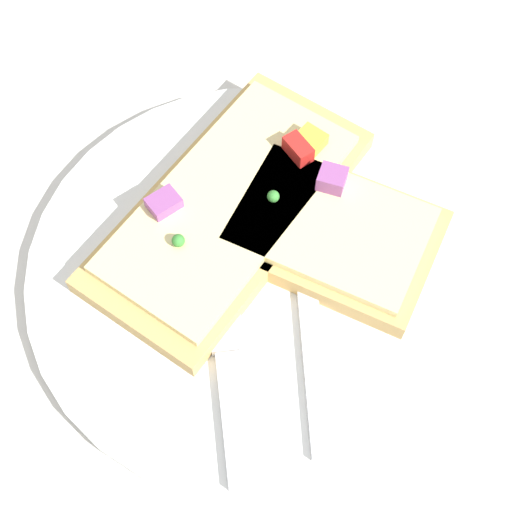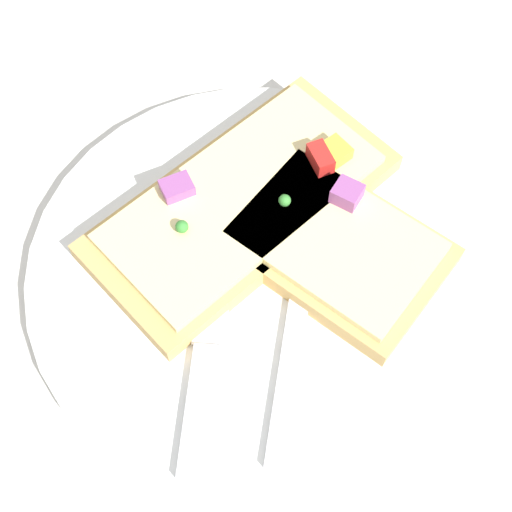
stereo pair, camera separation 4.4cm
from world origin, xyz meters
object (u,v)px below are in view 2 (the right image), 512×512
(fork, at_px, (304,269))
(pizza_slice_main, at_px, (242,203))
(knife, at_px, (210,333))
(plate, at_px, (256,268))
(pizza_slice_corner, at_px, (335,245))

(fork, distance_m, pizza_slice_main, 0.06)
(pizza_slice_main, bearing_deg, knife, 34.93)
(fork, height_order, pizza_slice_main, pizza_slice_main)
(plate, distance_m, pizza_slice_main, 0.04)
(fork, xyz_separation_m, knife, (0.07, -0.01, -0.00))
(knife, distance_m, pizza_slice_corner, 0.10)
(plate, xyz_separation_m, knife, (0.05, 0.02, 0.01))
(pizza_slice_corner, bearing_deg, plate, -132.86)
(pizza_slice_corner, bearing_deg, pizza_slice_main, -170.07)
(fork, bearing_deg, knife, 135.82)
(pizza_slice_corner, bearing_deg, fork, -107.76)
(knife, relative_size, pizza_slice_main, 0.77)
(plate, relative_size, knife, 1.83)
(plate, distance_m, fork, 0.03)
(fork, bearing_deg, pizza_slice_main, 50.25)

